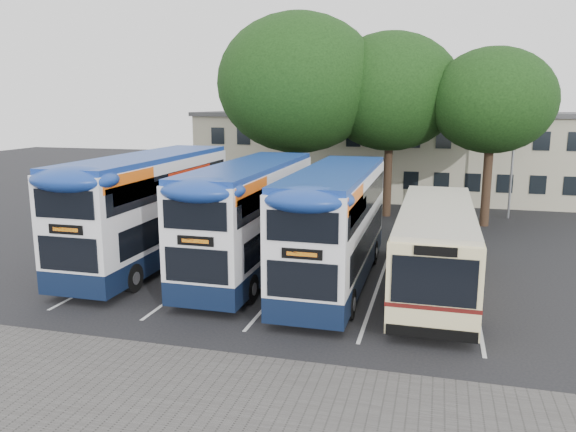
% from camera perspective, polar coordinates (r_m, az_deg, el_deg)
% --- Properties ---
extents(ground, '(120.00, 120.00, 0.00)m').
position_cam_1_polar(ground, '(17.25, 8.18, -12.22)').
color(ground, black).
rests_on(ground, ground).
extents(paving_strip, '(40.00, 6.00, 0.01)m').
position_cam_1_polar(paving_strip, '(13.28, -3.81, -19.82)').
color(paving_strip, '#595654').
rests_on(paving_strip, ground).
extents(bay_lines, '(14.12, 11.00, 0.01)m').
position_cam_1_polar(bay_lines, '(22.52, 0.19, -6.36)').
color(bay_lines, silver).
rests_on(bay_lines, ground).
extents(depot_building, '(32.40, 8.40, 6.20)m').
position_cam_1_polar(depot_building, '(42.91, 12.74, 6.18)').
color(depot_building, beige).
rests_on(depot_building, ground).
extents(lamp_post, '(0.25, 1.05, 9.06)m').
position_cam_1_polar(lamp_post, '(35.99, 22.03, 7.75)').
color(lamp_post, gray).
rests_on(lamp_post, ground).
extents(tree_left, '(9.64, 9.64, 12.10)m').
position_cam_1_polar(tree_left, '(34.12, 1.04, 13.30)').
color(tree_left, black).
rests_on(tree_left, ground).
extents(tree_mid, '(8.20, 8.20, 11.01)m').
position_cam_1_polar(tree_mid, '(34.63, 10.39, 12.29)').
color(tree_mid, black).
rests_on(tree_mid, ground).
extents(tree_right, '(6.78, 6.78, 9.89)m').
position_cam_1_polar(tree_right, '(33.18, 20.07, 10.93)').
color(tree_right, black).
rests_on(tree_right, ground).
extents(bus_dd_left, '(2.74, 11.31, 4.72)m').
position_cam_1_polar(bus_dd_left, '(24.88, -13.84, 1.18)').
color(bus_dd_left, '#0E1A34').
rests_on(bus_dd_left, ground).
extents(bus_dd_mid, '(2.62, 10.80, 4.50)m').
position_cam_1_polar(bus_dd_mid, '(22.92, -3.79, 0.33)').
color(bus_dd_mid, '#0E1A34').
rests_on(bus_dd_mid, ground).
extents(bus_dd_right, '(2.59, 10.69, 4.46)m').
position_cam_1_polar(bus_dd_right, '(21.47, 4.82, -0.52)').
color(bus_dd_right, '#0E1A34').
rests_on(bus_dd_right, ground).
extents(bus_single, '(2.72, 10.67, 3.18)m').
position_cam_1_polar(bus_single, '(21.47, 14.76, -2.64)').
color(bus_single, '#FBEAA7').
rests_on(bus_single, ground).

